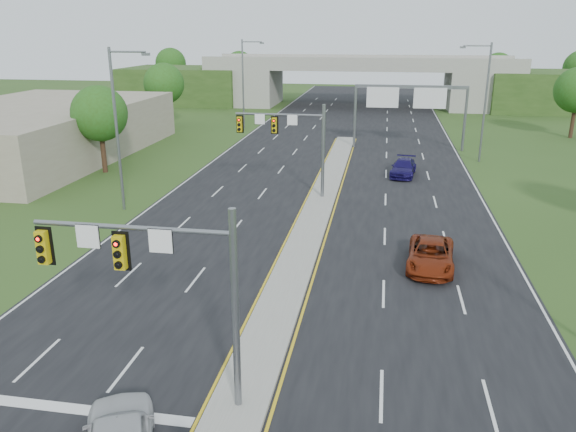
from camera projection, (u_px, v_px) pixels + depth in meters
The scene contains 19 objects.
ground at pixel (239, 408), 18.74m from camera, with size 240.00×240.00×0.00m, color #294619.
road at pixel (334, 168), 51.49m from camera, with size 24.00×160.00×0.02m, color black.
median at pixel (319, 205), 40.23m from camera, with size 2.00×54.00×0.16m, color gray.
lane_markings at pixel (320, 184), 45.88m from camera, with size 23.72×160.00×0.01m.
signal_mast_near at pixel (164, 275), 17.55m from camera, with size 6.62×0.60×7.00m.
signal_mast_far at pixel (292, 135), 40.94m from camera, with size 6.62×0.60×7.00m.
sign_gantry at pixel (409, 99), 58.06m from camera, with size 11.58×0.44×6.67m.
overpass at pixel (360, 85), 92.48m from camera, with size 80.00×14.00×8.10m.
lightpole_l_mid at pixel (119, 123), 37.67m from camera, with size 2.85×0.25×11.00m.
lightpole_l_far at pixel (244, 80), 70.42m from camera, with size 2.85×0.25×11.00m.
lightpole_r_far at pixel (484, 97), 52.12m from camera, with size 2.85×0.25×11.00m.
tree_l_near at pixel (99, 114), 48.39m from camera, with size 4.80×4.80×7.60m.
tree_l_mid at pixel (164, 84), 72.33m from camera, with size 5.20×5.20×8.12m.
tree_back_a at pixel (171, 63), 110.96m from camera, with size 6.00×6.00×8.85m.
tree_back_b at pixel (239, 66), 108.82m from camera, with size 5.60×5.60×8.32m.
tree_back_c at pixel (498, 69), 101.12m from camera, with size 5.60×5.60×8.32m.
commercial_building at pixel (33, 132), 55.51m from camera, with size 18.00×30.00×5.00m, color gray.
car_far_a at pixel (431, 255), 29.61m from camera, with size 2.35×5.11×1.42m, color maroon.
car_far_b at pixel (403, 168), 48.54m from camera, with size 1.95×4.80×1.39m, color #130B47.
Camera 1 is at (4.29, -15.27, 11.98)m, focal length 35.00 mm.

